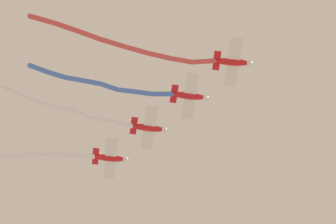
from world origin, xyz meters
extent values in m
ellipsoid|color=red|center=(0.66, -5.15, 83.70)|extent=(4.83, 3.28, 1.01)
sphere|color=white|center=(2.73, -6.29, 83.70)|extent=(1.17, 1.17, 0.86)
ellipsoid|color=black|center=(1.20, -5.45, 84.08)|extent=(1.41, 1.19, 0.54)
cube|color=white|center=(0.81, -5.23, 83.56)|extent=(4.96, 7.13, 0.14)
cube|color=red|center=(-1.17, -4.15, 83.79)|extent=(2.19, 2.92, 0.11)
cube|color=white|center=(-1.08, -4.19, 84.32)|extent=(1.05, 0.66, 1.40)
cylinder|color=#DB4C4C|center=(-2.77, -3.11, 83.44)|extent=(2.99, 2.26, 1.14)
cylinder|color=#DB4C4C|center=(-5.45, -1.78, 82.98)|extent=(3.18, 1.61, 1.21)
cylinder|color=#DB4C4C|center=(-8.44, -0.84, 82.49)|extent=(3.43, 1.56, 1.17)
cylinder|color=#DB4C4C|center=(-11.62, 0.09, 82.25)|extent=(3.41, 1.59, 0.70)
cylinder|color=#DB4C4C|center=(-14.85, 0.91, 82.03)|extent=(3.47, 1.37, 1.10)
cylinder|color=#DB4C4C|center=(-17.97, 1.54, 81.74)|extent=(3.16, 1.22, 0.86)
cylinder|color=#DB4C4C|center=(-20.93, 2.09, 81.47)|extent=(3.14, 1.20, 1.04)
cylinder|color=#DB4C4C|center=(-24.01, 2.79, 81.21)|extent=(3.44, 1.53, 0.85)
sphere|color=#DB4C4C|center=(-1.51, -3.95, 83.64)|extent=(0.68, 0.68, 0.68)
sphere|color=#DB4C4C|center=(-4.02, -2.26, 83.23)|extent=(0.68, 0.68, 0.68)
sphere|color=#DB4C4C|center=(-6.87, -1.30, 82.73)|extent=(0.68, 0.68, 0.68)
sphere|color=#DB4C4C|center=(-10.01, -0.38, 82.26)|extent=(0.68, 0.68, 0.68)
sphere|color=#DB4C4C|center=(-13.23, 0.56, 82.24)|extent=(0.68, 0.68, 0.68)
sphere|color=#DB4C4C|center=(-16.47, 1.26, 81.83)|extent=(0.68, 0.68, 0.68)
sphere|color=#DB4C4C|center=(-19.47, 1.82, 81.65)|extent=(0.68, 0.68, 0.68)
sphere|color=#DB4C4C|center=(-22.40, 2.35, 81.29)|extent=(0.68, 0.68, 0.68)
sphere|color=#DB4C4C|center=(-25.62, 3.23, 81.13)|extent=(0.68, 0.68, 0.68)
ellipsoid|color=red|center=(-1.31, 2.51, 83.95)|extent=(4.90, 3.10, 1.01)
sphere|color=white|center=(0.82, 1.47, 83.95)|extent=(1.15, 1.15, 0.86)
ellipsoid|color=black|center=(-0.75, 2.24, 84.33)|extent=(1.41, 1.15, 0.54)
cube|color=white|center=(-1.15, 2.44, 83.81)|extent=(4.70, 7.22, 0.14)
cube|color=red|center=(-3.18, 3.43, 84.04)|extent=(2.09, 2.95, 0.11)
cube|color=white|center=(-3.09, 3.38, 84.57)|extent=(1.07, 0.62, 1.40)
cylinder|color=#4C75DB|center=(-4.72, 4.23, 83.63)|extent=(2.83, 1.87, 1.26)
cylinder|color=#4C75DB|center=(-6.97, 5.36, 83.37)|extent=(2.42, 1.62, 0.69)
cylinder|color=#4C75DB|center=(-9.18, 6.37, 83.28)|extent=(2.64, 1.64, 0.90)
cylinder|color=#4C75DB|center=(-11.58, 7.15, 83.18)|extent=(2.63, 1.21, 0.70)
cylinder|color=#4C75DB|center=(-13.90, 7.79, 83.04)|extent=(2.48, 1.39, 0.97)
cylinder|color=#4C75DB|center=(-16.24, 8.56, 82.70)|extent=(2.81, 1.45, 1.12)
cylinder|color=#4C75DB|center=(-18.75, 9.14, 82.20)|extent=(2.77, 1.03, 1.27)
cylinder|color=#4C75DB|center=(-21.20, 9.54, 81.93)|extent=(2.51, 1.13, 0.72)
sphere|color=#4C75DB|center=(-3.53, 3.60, 83.89)|extent=(0.68, 0.68, 0.68)
sphere|color=#4C75DB|center=(-5.91, 4.86, 83.37)|extent=(0.68, 0.68, 0.68)
sphere|color=#4C75DB|center=(-8.03, 5.87, 83.38)|extent=(0.68, 0.68, 0.68)
sphere|color=#4C75DB|center=(-10.34, 6.88, 83.18)|extent=(0.68, 0.68, 0.68)
sphere|color=#4C75DB|center=(-12.81, 7.42, 83.17)|extent=(0.68, 0.68, 0.68)
sphere|color=#4C75DB|center=(-15.00, 8.16, 82.91)|extent=(0.68, 0.68, 0.68)
sphere|color=#4C75DB|center=(-17.49, 8.96, 82.50)|extent=(0.68, 0.68, 0.68)
sphere|color=#4C75DB|center=(-20.02, 9.31, 81.91)|extent=(0.68, 0.68, 0.68)
sphere|color=#4C75DB|center=(-22.38, 9.77, 81.95)|extent=(0.68, 0.68, 0.68)
ellipsoid|color=red|center=(-3.27, 10.17, 84.20)|extent=(4.91, 3.05, 1.01)
sphere|color=white|center=(-1.13, 9.15, 84.20)|extent=(1.15, 1.15, 0.86)
ellipsoid|color=black|center=(-2.71, 9.90, 84.58)|extent=(1.41, 1.14, 0.54)
cube|color=white|center=(-3.12, 10.10, 84.06)|extent=(4.62, 7.24, 0.14)
cube|color=red|center=(-5.15, 11.06, 84.29)|extent=(2.06, 2.95, 0.11)
cube|color=white|center=(-5.06, 11.02, 84.82)|extent=(1.08, 0.61, 1.40)
cylinder|color=white|center=(-6.82, 11.70, 84.28)|extent=(2.93, 1.62, 1.02)
cylinder|color=white|center=(-9.57, 12.79, 84.51)|extent=(3.22, 1.92, 0.94)
cylinder|color=white|center=(-12.47, 13.71, 84.76)|extent=(3.13, 1.29, 1.04)
cylinder|color=white|center=(-15.34, 14.54, 84.82)|extent=(3.15, 1.78, 0.92)
cylinder|color=white|center=(-18.30, 15.41, 84.78)|extent=(3.23, 1.34, 0.83)
cylinder|color=white|center=(-21.17, 15.87, 84.89)|extent=(2.81, 1.03, 0.86)
cylinder|color=white|center=(-23.94, 16.30, 84.99)|extent=(3.00, 1.27, 0.80)
sphere|color=white|center=(-5.51, 11.23, 84.14)|extent=(0.73, 0.73, 0.73)
sphere|color=white|center=(-8.13, 12.16, 84.41)|extent=(0.73, 0.73, 0.73)
sphere|color=white|center=(-11.01, 13.42, 84.60)|extent=(0.73, 0.73, 0.73)
sphere|color=white|center=(-13.92, 14.00, 84.91)|extent=(0.73, 0.73, 0.73)
sphere|color=white|center=(-16.77, 15.09, 84.73)|extent=(0.73, 0.73, 0.73)
sphere|color=white|center=(-19.83, 15.72, 84.83)|extent=(0.73, 0.73, 0.73)
sphere|color=white|center=(-22.52, 16.02, 84.96)|extent=(0.73, 0.73, 0.73)
ellipsoid|color=red|center=(-5.24, 17.83, 84.45)|extent=(4.88, 3.15, 1.01)
sphere|color=white|center=(-3.13, 16.75, 84.45)|extent=(1.16, 1.16, 0.86)
ellipsoid|color=black|center=(-4.69, 17.55, 84.83)|extent=(1.41, 1.16, 0.54)
cube|color=white|center=(-5.09, 17.75, 84.31)|extent=(4.78, 7.19, 0.14)
cube|color=red|center=(-7.09, 18.77, 84.54)|extent=(2.12, 2.94, 0.11)
cube|color=white|center=(-7.01, 18.73, 85.07)|extent=(1.07, 0.63, 1.40)
cylinder|color=white|center=(-9.00, 19.67, 84.28)|extent=(3.48, 2.14, 1.00)
cylinder|color=white|center=(-11.84, 21.27, 84.32)|extent=(3.10, 2.39, 1.09)
cylinder|color=white|center=(-14.33, 22.91, 84.36)|extent=(2.86, 2.18, 1.01)
cylinder|color=white|center=(-16.73, 24.64, 84.18)|extent=(2.94, 2.53, 0.94)
cylinder|color=white|center=(-19.12, 26.43, 84.27)|extent=(2.91, 2.28, 1.15)
sphere|color=white|center=(-7.45, 18.95, 84.39)|extent=(0.77, 0.77, 0.77)
sphere|color=white|center=(-10.55, 20.39, 84.18)|extent=(0.77, 0.77, 0.77)
sphere|color=white|center=(-13.14, 22.15, 84.46)|extent=(0.77, 0.77, 0.77)
sphere|color=white|center=(-15.52, 23.67, 84.26)|extent=(0.77, 0.77, 0.77)
sphere|color=white|center=(-17.93, 25.61, 84.11)|extent=(0.77, 0.77, 0.77)
camera|label=1|loc=(-25.97, -29.53, 1.56)|focal=69.31mm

